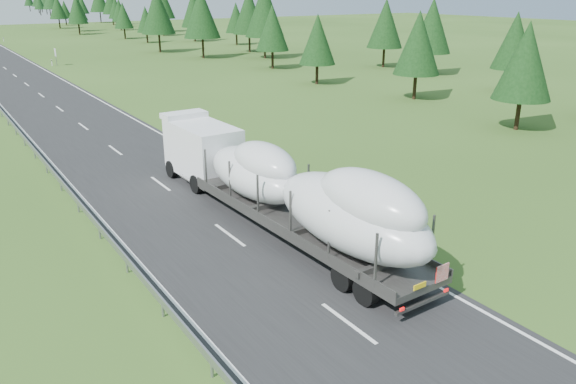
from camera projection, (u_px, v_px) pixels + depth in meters
ground at (348, 323)px, 19.80m from camera, size 400.00×400.00×0.00m
highway_sign at (55, 54)px, 85.83m from camera, size 0.08×0.90×2.60m
tree_line_right at (144, 7)px, 141.30m from camera, size 28.02×355.68×12.64m
boat_truck at (284, 184)px, 26.44m from camera, size 3.61×21.32×4.61m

